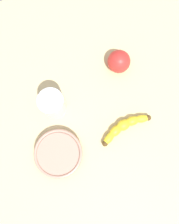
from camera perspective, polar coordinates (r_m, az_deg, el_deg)
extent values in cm
cube|color=#DBBE85|center=(87.54, 0.12, -3.53)|extent=(120.00, 120.00, 3.00)
ellipsoid|color=yellow|center=(86.47, 12.27, -1.57)|extent=(5.78, 4.28, 2.70)
ellipsoid|color=yellow|center=(85.71, 10.10, -2.11)|extent=(5.58, 3.94, 3.23)
ellipsoid|color=yellow|center=(85.05, 8.05, -3.08)|extent=(5.37, 4.04, 3.76)
ellipsoid|color=yellow|center=(84.50, 6.20, -4.46)|extent=(5.82, 4.43, 3.23)
ellipsoid|color=yellow|center=(84.09, 4.65, -6.19)|extent=(5.84, 4.70, 2.70)
sphere|color=#513819|center=(87.03, 13.75, -1.36)|extent=(2.07, 2.07, 2.07)
sphere|color=#513819|center=(83.90, 3.71, -7.47)|extent=(2.07, 2.07, 2.07)
cylinder|color=silver|center=(82.07, -8.68, 1.84)|extent=(8.46, 8.46, 12.09)
cylinder|color=#DF9DAD|center=(83.19, -8.56, 1.69)|extent=(7.96, 7.96, 9.29)
cylinder|color=tan|center=(84.21, -7.33, -9.76)|extent=(14.21, 14.21, 4.02)
torus|color=tan|center=(82.81, -7.45, -9.76)|extent=(16.64, 16.64, 1.20)
sphere|color=red|center=(88.17, 6.99, 11.82)|extent=(8.25, 8.25, 8.25)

